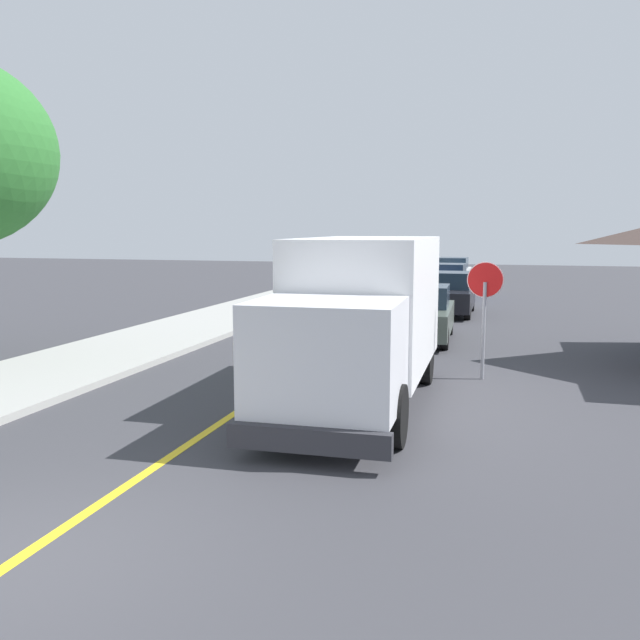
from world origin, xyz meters
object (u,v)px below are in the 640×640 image
box_truck (361,313)px  stop_sign (485,298)px  parked_car_mid (450,295)px  parked_car_furthest (453,273)px  parked_car_near (421,315)px  parked_car_far (448,282)px

box_truck → stop_sign: (2.22, 2.77, 0.09)m
parked_car_mid → parked_car_furthest: same height
parked_car_furthest → parked_car_mid: bearing=-86.0°
parked_car_near → parked_car_furthest: size_ratio=1.00×
parked_car_near → box_truck: bearing=-91.5°
parked_car_furthest → box_truck: bearing=-89.0°
box_truck → parked_car_near: 7.78m
box_truck → parked_car_furthest: 27.82m
parked_car_furthest → parked_car_near: bearing=-88.1°
parked_car_near → parked_car_furthest: 20.09m
parked_car_mid → parked_car_near: bearing=-92.6°
parked_car_mid → parked_car_furthest: 13.53m
parked_car_far → parked_car_mid: bearing=-84.3°
parked_car_mid → box_truck: bearing=-92.0°
parked_car_mid → stop_sign: (1.72, -11.53, 1.06)m
box_truck → parked_car_far: box_truck is taller
parked_car_far → parked_car_furthest: (-0.32, 7.13, 0.00)m
box_truck → parked_car_far: bearing=90.4°
box_truck → parked_car_mid: box_truck is taller
parked_car_mid → stop_sign: stop_sign is taller
parked_car_near → parked_car_far: (-0.34, 12.95, 0.00)m
parked_car_mid → parked_car_furthest: bearing=94.0°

